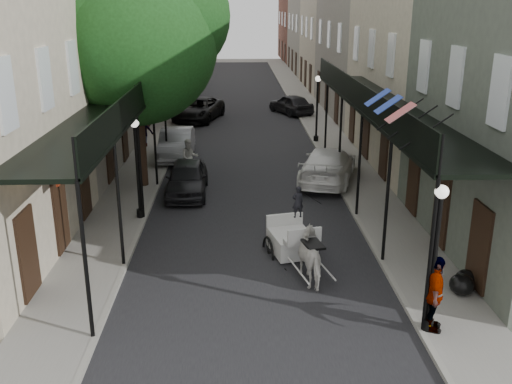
{
  "coord_description": "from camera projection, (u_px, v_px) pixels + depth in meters",
  "views": [
    {
      "loc": [
        -0.52,
        -13.99,
        7.71
      ],
      "look_at": [
        0.14,
        4.34,
        1.6
      ],
      "focal_mm": 40.0,
      "sensor_mm": 36.0,
      "label": 1
    }
  ],
  "objects": [
    {
      "name": "ground",
      "position": [
        256.0,
        297.0,
        15.72
      ],
      "size": [
        140.0,
        140.0,
        0.0
      ],
      "primitive_type": "plane",
      "color": "gray",
      "rests_on": "ground"
    },
    {
      "name": "road",
      "position": [
        244.0,
        136.0,
        34.68
      ],
      "size": [
        8.0,
        90.0,
        0.01
      ],
      "primitive_type": "cube",
      "color": "black",
      "rests_on": "ground"
    },
    {
      "name": "sidewalk_left",
      "position": [
        162.0,
        136.0,
        34.5
      ],
      "size": [
        2.2,
        90.0,
        0.12
      ],
      "primitive_type": "cube",
      "color": "gray",
      "rests_on": "ground"
    },
    {
      "name": "sidewalk_right",
      "position": [
        326.0,
        134.0,
        34.84
      ],
      "size": [
        2.2,
        90.0,
        0.12
      ],
      "primitive_type": "cube",
      "color": "gray",
      "rests_on": "ground"
    },
    {
      "name": "building_row_left",
      "position": [
        126.0,
        37.0,
        42.21
      ],
      "size": [
        5.0,
        80.0,
        10.5
      ],
      "primitive_type": "cube",
      "color": "beige",
      "rests_on": "ground"
    },
    {
      "name": "building_row_right",
      "position": [
        356.0,
        37.0,
        42.8
      ],
      "size": [
        5.0,
        80.0,
        10.5
      ],
      "primitive_type": "cube",
      "color": "gray",
      "rests_on": "ground"
    },
    {
      "name": "gallery_left",
      "position": [
        119.0,
        108.0,
        20.9
      ],
      "size": [
        2.2,
        18.05,
        4.88
      ],
      "color": "black",
      "rests_on": "sidewalk_left"
    },
    {
      "name": "gallery_right",
      "position": [
        378.0,
        106.0,
        21.22
      ],
      "size": [
        2.2,
        18.05,
        4.88
      ],
      "color": "black",
      "rests_on": "sidewalk_right"
    },
    {
      "name": "tree_near",
      "position": [
        144.0,
        34.0,
        23.18
      ],
      "size": [
        7.31,
        6.8,
        9.63
      ],
      "color": "#382619",
      "rests_on": "sidewalk_left"
    },
    {
      "name": "tree_far",
      "position": [
        177.0,
        33.0,
        36.66
      ],
      "size": [
        6.45,
        6.0,
        8.61
      ],
      "color": "#382619",
      "rests_on": "sidewalk_left"
    },
    {
      "name": "lamppost_right_near",
      "position": [
        435.0,
        257.0,
        13.32
      ],
      "size": [
        0.32,
        0.32,
        3.71
      ],
      "color": "black",
      "rests_on": "sidewalk_right"
    },
    {
      "name": "lamppost_left",
      "position": [
        137.0,
        167.0,
        20.62
      ],
      "size": [
        0.32,
        0.32,
        3.71
      ],
      "color": "black",
      "rests_on": "sidewalk_left"
    },
    {
      "name": "lamppost_right_far",
      "position": [
        317.0,
        108.0,
        32.28
      ],
      "size": [
        0.32,
        0.32,
        3.71
      ],
      "color": "black",
      "rests_on": "sidewalk_right"
    },
    {
      "name": "horse",
      "position": [
        314.0,
        257.0,
        16.42
      ],
      "size": [
        1.17,
        1.87,
        1.47
      ],
      "primitive_type": "imported",
      "rotation": [
        0.0,
        0.0,
        3.37
      ],
      "color": "silver",
      "rests_on": "ground"
    },
    {
      "name": "carriage",
      "position": [
        289.0,
        222.0,
        18.44
      ],
      "size": [
        1.8,
        2.38,
        2.45
      ],
      "rotation": [
        0.0,
        0.0,
        0.23
      ],
      "color": "black",
      "rests_on": "ground"
    },
    {
      "name": "pedestrian_walking",
      "position": [
        190.0,
        157.0,
        26.57
      ],
      "size": [
        0.94,
        0.79,
        1.71
      ],
      "primitive_type": "imported",
      "rotation": [
        0.0,
        0.0,
        0.19
      ],
      "color": "beige",
      "rests_on": "ground"
    },
    {
      "name": "pedestrian_sidewalk_left",
      "position": [
        144.0,
        131.0,
        31.43
      ],
      "size": [
        1.25,
        0.93,
        1.73
      ],
      "primitive_type": "imported",
      "rotation": [
        0.0,
        0.0,
        3.42
      ],
      "color": "gray",
      "rests_on": "sidewalk_left"
    },
    {
      "name": "pedestrian_sidewalk_right",
      "position": [
        435.0,
        294.0,
        13.63
      ],
      "size": [
        0.79,
        1.22,
        1.93
      ],
      "primitive_type": "imported",
      "rotation": [
        0.0,
        0.0,
        1.27
      ],
      "color": "gray",
      "rests_on": "sidewalk_right"
    },
    {
      "name": "car_left_near",
      "position": [
        187.0,
        178.0,
        23.94
      ],
      "size": [
        1.7,
        4.16,
        1.41
      ],
      "primitive_type": "imported",
      "rotation": [
        0.0,
        0.0,
        0.01
      ],
      "color": "black",
      "rests_on": "ground"
    },
    {
      "name": "car_left_mid",
      "position": [
        176.0,
        144.0,
        29.48
      ],
      "size": [
        1.63,
        4.64,
        1.53
      ],
      "primitive_type": "imported",
      "rotation": [
        0.0,
        0.0,
        0.0
      ],
      "color": "#9B9AA0",
      "rests_on": "ground"
    },
    {
      "name": "car_left_far",
      "position": [
        198.0,
        109.0,
        39.03
      ],
      "size": [
        3.79,
        5.92,
        1.52
      ],
      "primitive_type": "imported",
      "rotation": [
        0.0,
        0.0,
        -0.25
      ],
      "color": "black",
      "rests_on": "ground"
    },
    {
      "name": "car_right_near",
      "position": [
        328.0,
        165.0,
        25.62
      ],
      "size": [
        3.57,
        5.71,
        1.54
      ],
      "primitive_type": "imported",
      "rotation": [
        0.0,
        0.0,
        2.86
      ],
      "color": "white",
      "rests_on": "ground"
    },
    {
      "name": "car_right_far",
      "position": [
        291.0,
        104.0,
        41.29
      ],
      "size": [
        3.33,
        4.56,
        1.44
      ],
      "primitive_type": "imported",
      "rotation": [
        0.0,
        0.0,
        3.58
      ],
      "color": "black",
      "rests_on": "ground"
    },
    {
      "name": "trash_bags",
      "position": [
        464.0,
        282.0,
        15.7
      ],
      "size": [
        0.94,
        1.09,
        0.58
      ],
      "color": "black",
      "rests_on": "sidewalk_right"
    }
  ]
}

